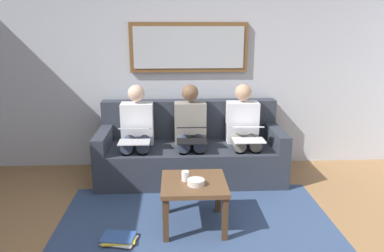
{
  "coord_description": "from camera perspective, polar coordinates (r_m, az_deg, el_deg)",
  "views": [
    {
      "loc": [
        0.2,
        2.19,
        1.8
      ],
      "look_at": [
        0.0,
        -1.7,
        0.75
      ],
      "focal_mm": 34.52,
      "sensor_mm": 36.0,
      "label": 1
    }
  ],
  "objects": [
    {
      "name": "laptop_white",
      "position": [
        4.25,
        8.57,
        -1.04
      ],
      "size": [
        0.36,
        0.37,
        0.16
      ],
      "color": "white"
    },
    {
      "name": "area_rug",
      "position": [
        3.54,
        0.71,
        -15.42
      ],
      "size": [
        2.6,
        1.8,
        0.01
      ],
      "primitive_type": "cube",
      "color": "#33476B",
      "rests_on": "ground_plane"
    },
    {
      "name": "wall_rear",
      "position": [
        4.82,
        -0.54,
        9.13
      ],
      "size": [
        6.0,
        0.12,
        2.6
      ],
      "primitive_type": "cube",
      "color": "#B7BCC6",
      "rests_on": "ground_plane"
    },
    {
      "name": "magazine_stack",
      "position": [
        3.4,
        -11.21,
        -16.76
      ],
      "size": [
        0.32,
        0.28,
        0.04
      ],
      "color": "red",
      "rests_on": "ground_plane"
    },
    {
      "name": "laptop_black",
      "position": [
        4.18,
        -0.08,
        -1.16
      ],
      "size": [
        0.34,
        0.37,
        0.16
      ],
      "color": "black"
    },
    {
      "name": "person_middle",
      "position": [
        4.41,
        -0.23,
        -0.59
      ],
      "size": [
        0.38,
        0.58,
        1.14
      ],
      "color": "gray",
      "rests_on": "couch"
    },
    {
      "name": "laptop_silver",
      "position": [
        4.2,
        -8.84,
        -1.3
      ],
      "size": [
        0.35,
        0.37,
        0.16
      ],
      "color": "silver"
    },
    {
      "name": "person_right",
      "position": [
        4.43,
        -8.52,
        -0.7
      ],
      "size": [
        0.38,
        0.58,
        1.14
      ],
      "color": "silver",
      "rests_on": "couch"
    },
    {
      "name": "couch",
      "position": [
        4.57,
        -0.26,
        -3.95
      ],
      "size": [
        2.2,
        0.9,
        0.9
      ],
      "color": "#2D333D",
      "rests_on": "ground_plane"
    },
    {
      "name": "coffee_table",
      "position": [
        3.41,
        0.29,
        -9.65
      ],
      "size": [
        0.59,
        0.59,
        0.44
      ],
      "color": "brown",
      "rests_on": "ground_plane"
    },
    {
      "name": "framed_mirror",
      "position": [
        4.71,
        -0.5,
        12.03
      ],
      "size": [
        1.48,
        0.05,
        0.61
      ],
      "color": "brown"
    },
    {
      "name": "cup",
      "position": [
        3.39,
        -1.05,
        -7.72
      ],
      "size": [
        0.07,
        0.07,
        0.09
      ],
      "primitive_type": "cylinder",
      "color": "silver",
      "rests_on": "coffee_table"
    },
    {
      "name": "person_left",
      "position": [
        4.49,
        7.97,
        -0.47
      ],
      "size": [
        0.38,
        0.58,
        1.14
      ],
      "color": "silver",
      "rests_on": "couch"
    },
    {
      "name": "bowl",
      "position": [
        3.31,
        0.6,
        -8.67
      ],
      "size": [
        0.16,
        0.16,
        0.05
      ],
      "primitive_type": "cylinder",
      "color": "beige",
      "rests_on": "coffee_table"
    }
  ]
}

